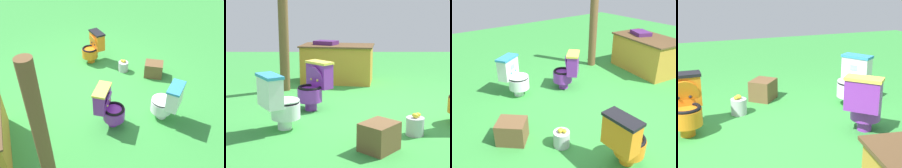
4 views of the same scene
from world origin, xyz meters
TOP-DOWN VIEW (x-y plane):
  - ground at (0.00, 0.00)m, footprint 14.00×14.00m
  - toilet_white at (-1.55, -0.84)m, footprint 0.63×0.60m
  - toilet_orange at (0.85, -0.64)m, footprint 0.44×0.49m
  - toilet_purple at (-1.17, 0.09)m, footprint 0.63×0.63m
  - wooden_post at (-1.80, 1.34)m, footprint 0.18×0.18m
  - small_crate at (-0.36, -1.49)m, footprint 0.50×0.50m
  - lemon_bucket at (0.13, -1.02)m, footprint 0.22×0.22m

SIDE VIEW (x-z plane):
  - ground at x=0.00m, z-range 0.00..0.00m
  - lemon_bucket at x=0.13m, z-range -0.02..0.26m
  - small_crate at x=-0.36m, z-range 0.00..0.31m
  - toilet_white at x=-1.55m, z-range 0.01..0.73m
  - toilet_orange at x=0.85m, z-range 0.01..0.74m
  - toilet_purple at x=-1.17m, z-range 0.01..0.74m
  - wooden_post at x=-1.80m, z-range 0.00..1.99m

